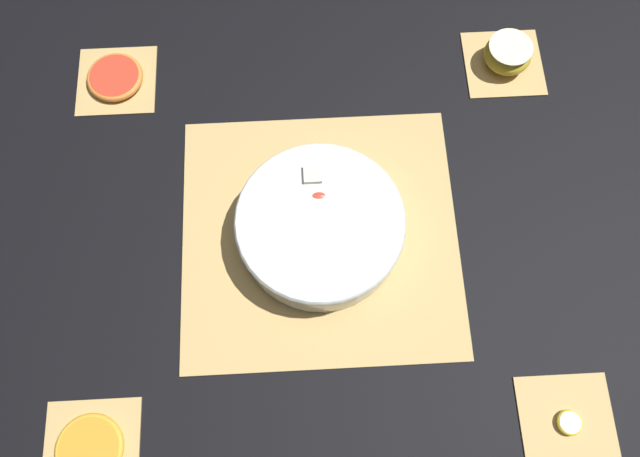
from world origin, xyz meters
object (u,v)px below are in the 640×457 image
orange_slice_whole (89,449)px  banana_coin_single (569,423)px  fruit_salad_bowl (320,226)px  apple_half (508,54)px  grapefruit_slice (115,77)px

orange_slice_whole → banana_coin_single: size_ratio=2.68×
orange_slice_whole → banana_coin_single: (0.67, 0.00, -0.00)m
banana_coin_single → fruit_salad_bowl: bearing=138.2°
fruit_salad_bowl → apple_half: fruit_salad_bowl is taller
grapefruit_slice → orange_slice_whole: bearing=-90.0°
orange_slice_whole → banana_coin_single: bearing=0.0°
apple_half → banana_coin_single: (0.00, -0.59, -0.02)m
fruit_salad_bowl → banana_coin_single: (0.33, -0.30, -0.03)m
apple_half → banana_coin_single: bearing=-90.0°
apple_half → grapefruit_slice: bearing=180.0°
apple_half → grapefruit_slice: (-0.67, 0.00, -0.02)m
orange_slice_whole → banana_coin_single: orange_slice_whole is taller
fruit_salad_bowl → orange_slice_whole: 0.45m
fruit_salad_bowl → apple_half: (0.33, 0.30, -0.01)m
apple_half → fruit_salad_bowl: bearing=-138.2°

